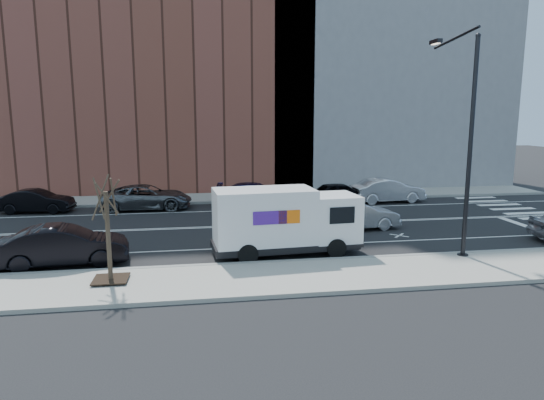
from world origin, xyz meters
name	(u,v)px	position (x,y,z in m)	size (l,w,h in m)	color
ground	(270,225)	(0.00, 0.00, 0.00)	(120.00, 120.00, 0.00)	black
sidewalk_near	(307,276)	(0.00, -8.80, 0.07)	(44.00, 3.60, 0.15)	gray
sidewalk_far	(251,197)	(0.00, 8.80, 0.07)	(44.00, 3.60, 0.15)	gray
curb_near	(297,262)	(0.00, -7.00, 0.08)	(44.00, 0.25, 0.17)	gray
curb_far	(254,201)	(0.00, 7.00, 0.08)	(44.00, 0.25, 0.17)	gray
crosswalk	(535,215)	(16.00, 0.00, 0.00)	(3.00, 14.00, 0.01)	white
road_markings	(270,225)	(0.00, 0.00, 0.00)	(40.00, 8.60, 0.01)	white
bldg_brick	(140,50)	(-8.00, 15.60, 11.00)	(26.00, 10.00, 22.00)	brown
bldg_concrete	(381,30)	(12.00, 15.60, 13.00)	(20.00, 10.00, 26.00)	slate
streetlight	(464,136)	(7.00, -6.91, 5.08)	(0.44, 4.02, 9.34)	black
street_tree	(109,245)	(-7.00, -8.40, 1.45)	(1.20, 1.20, 3.75)	black
fedex_van	(285,220)	(-0.23, -5.60, 1.51)	(6.43, 2.61, 2.88)	black
far_parked_b	(36,201)	(-13.60, 5.62, 0.71)	(1.51, 4.32, 1.42)	black
far_parked_c	(147,197)	(-7.04, 5.63, 0.78)	(2.59, 5.62, 1.56)	#4F5257
far_parked_d	(257,194)	(0.00, 5.81, 0.75)	(2.10, 5.17, 1.50)	navy
far_parked_e	(340,193)	(5.60, 5.38, 0.74)	(1.75, 4.36, 1.48)	black
far_parked_f	(388,190)	(9.00, 5.60, 0.83)	(1.75, 5.01, 1.65)	silver
driving_sedan	(356,215)	(4.28, -1.65, 0.75)	(1.58, 4.52, 1.49)	#A1A2A6
near_parked_rear_a	(64,246)	(-9.17, -5.76, 0.81)	(1.71, 4.90, 1.62)	black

